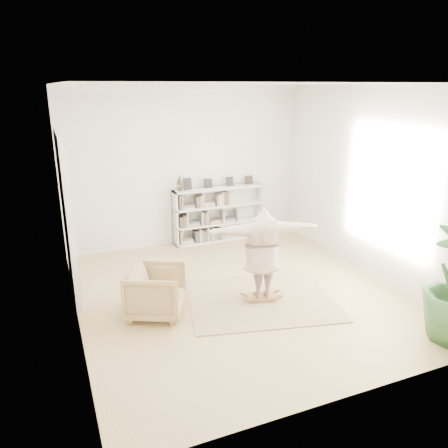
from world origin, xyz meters
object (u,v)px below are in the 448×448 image
(person, at_px, (262,251))
(rocker_board, at_px, (261,296))
(armchair, at_px, (156,291))
(bookshelf, at_px, (219,214))

(person, bearing_deg, rocker_board, 147.95)
(armchair, relative_size, person, 0.46)
(rocker_board, distance_m, person, 0.85)
(rocker_board, relative_size, person, 0.28)
(armchair, xyz_separation_m, person, (1.80, -0.22, 0.51))
(person, bearing_deg, bookshelf, -85.69)
(bookshelf, relative_size, armchair, 2.47)
(armchair, bearing_deg, bookshelf, -11.73)
(bookshelf, relative_size, rocker_board, 3.99)
(armchair, distance_m, person, 1.89)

